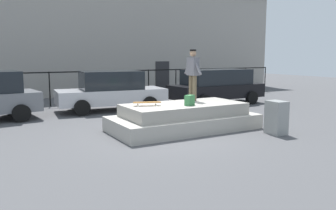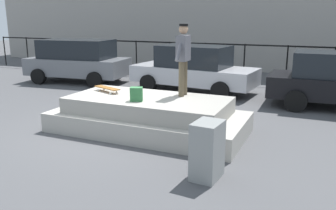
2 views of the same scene
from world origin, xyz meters
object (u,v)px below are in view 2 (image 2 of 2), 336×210
Objects in this scene: backpack at (136,94)px; car_silver_sedan_mid at (194,68)px; skateboarder at (183,55)px; skateboard at (107,88)px; utility_box at (207,150)px; car_grey_hatchback_near at (77,60)px.

car_silver_sedan_mid is at bearing 73.16° from backpack.
skateboarder reaches higher than backpack.
skateboard is 3.94m from utility_box.
skateboarder is at bearing 11.88° from skateboard.
skateboarder reaches higher than car_grey_hatchback_near.
car_silver_sedan_mid is (-1.28, 4.39, -0.98)m from skateboarder.
car_grey_hatchback_near is 10.32m from utility_box.
skateboarder is 0.39× the size of car_grey_hatchback_near.
skateboarder is 1.70× the size of utility_box.
car_grey_hatchback_near is at bearing -178.13° from car_silver_sedan_mid.
skateboarder reaches higher than skateboard.
car_silver_sedan_mid is 4.71× the size of utility_box.
backpack is at bearing -26.09° from skateboard.
utility_box is (2.70, -6.84, -0.36)m from car_silver_sedan_mid.
backpack reaches higher than skateboard.
backpack is (-0.76, -0.98, -0.84)m from skateboarder.
car_grey_hatchback_near reaches higher than utility_box.
backpack is 0.07× the size of car_silver_sedan_mid.
utility_box reaches higher than skateboard.
backpack is at bearing -84.42° from car_silver_sedan_mid.
skateboarder is 1.49m from backpack.
car_grey_hatchback_near reaches higher than skateboard.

